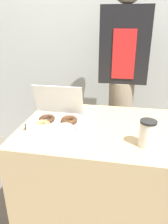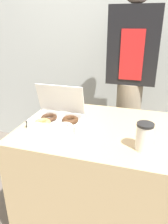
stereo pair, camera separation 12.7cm
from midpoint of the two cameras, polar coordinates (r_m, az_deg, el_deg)
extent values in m
plane|color=#665B51|center=(1.81, 6.21, -26.31)|extent=(14.00, 14.00, 0.00)
cube|color=#B2B7B2|center=(2.21, 13.15, 20.47)|extent=(10.00, 0.05, 2.60)
cube|color=tan|center=(1.54, 6.83, -16.87)|extent=(0.99, 0.72, 0.76)
cube|color=white|center=(1.36, -4.49, -3.24)|extent=(0.31, 0.20, 0.01)
cube|color=white|center=(1.41, -10.24, -1.59)|extent=(0.01, 0.20, 0.04)
cube|color=white|center=(1.31, 1.64, -3.17)|extent=(0.01, 0.20, 0.04)
cube|color=white|center=(1.27, -6.08, -4.09)|extent=(0.31, 0.01, 0.04)
cube|color=white|center=(1.43, -3.14, -0.82)|extent=(0.31, 0.01, 0.04)
cube|color=white|center=(1.37, -3.57, 3.30)|extent=(0.31, 0.06, 0.19)
torus|color=tan|center=(1.34, -8.15, -2.89)|extent=(0.12, 0.12, 0.03)
torus|color=#422819|center=(1.42, -6.60, -1.48)|extent=(0.13, 0.13, 0.03)
torus|color=silver|center=(1.29, -2.21, -3.86)|extent=(0.14, 0.14, 0.03)
torus|color=#4C2D19|center=(1.37, -0.96, -2.13)|extent=(0.12, 0.12, 0.03)
cylinder|color=silver|center=(1.13, 18.56, -6.47)|extent=(0.08, 0.08, 0.13)
cylinder|color=black|center=(1.10, 19.01, -3.23)|extent=(0.08, 0.08, 0.01)
cylinder|color=gray|center=(1.99, 12.80, -5.16)|extent=(0.21, 0.21, 0.90)
cube|color=black|center=(1.79, 14.88, 16.31)|extent=(0.38, 0.17, 0.57)
cube|color=red|center=(1.70, 14.52, 14.13)|extent=(0.17, 0.01, 0.37)
camera|label=1|loc=(0.06, -87.14, 1.18)|focal=35.00mm
camera|label=2|loc=(0.06, 92.86, -1.18)|focal=35.00mm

